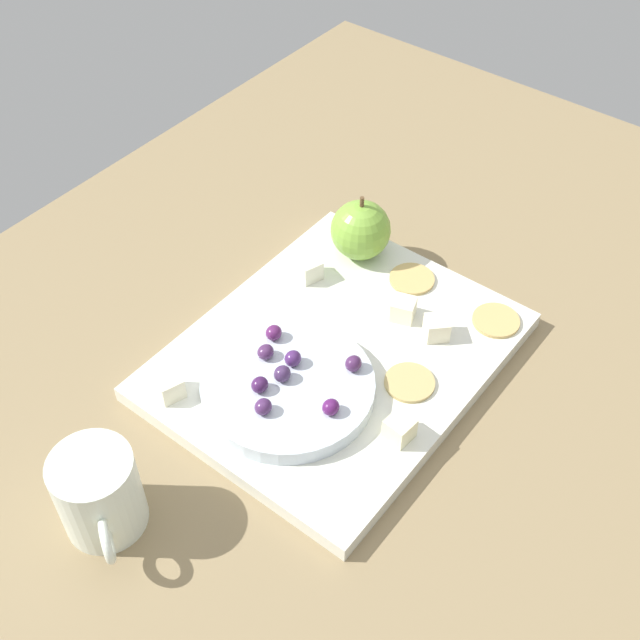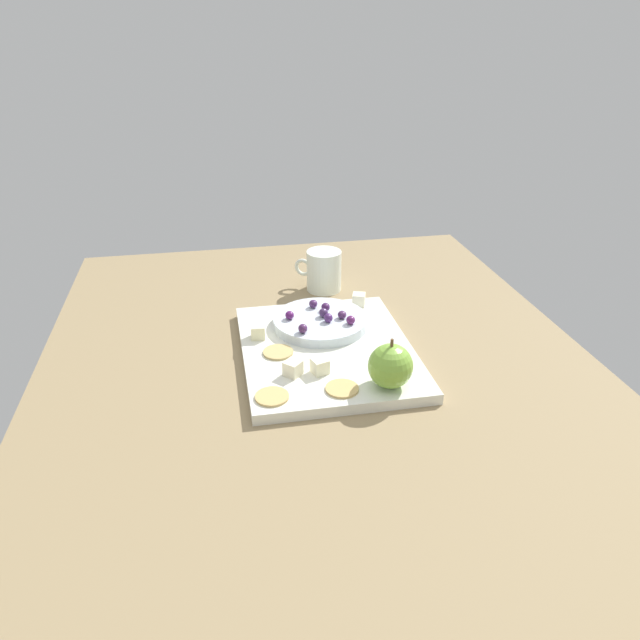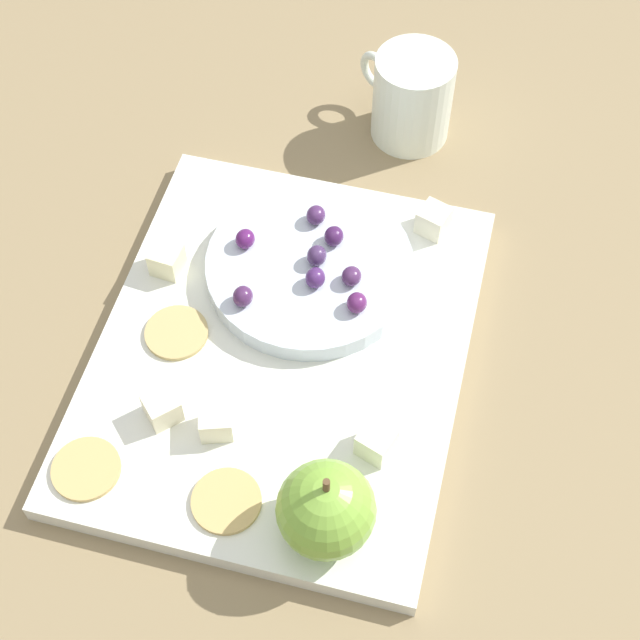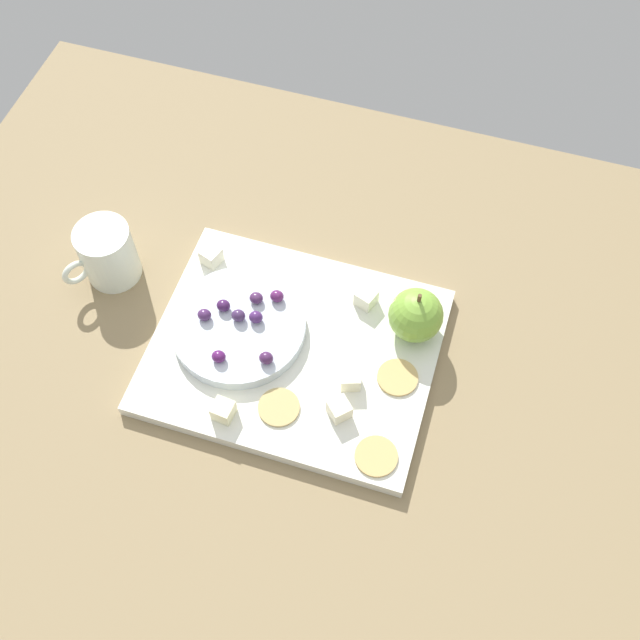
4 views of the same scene
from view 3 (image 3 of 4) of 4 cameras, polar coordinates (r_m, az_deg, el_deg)
table at (r=80.93cm, az=-3.93°, el=-4.62°), size 121.65×96.26×4.98cm
platter at (r=78.98cm, az=-2.25°, el=-1.98°), size 36.45×29.46×1.88cm
serving_dish at (r=81.52cm, az=-0.62°, el=3.12°), size 17.61×17.61×1.83cm
apple_whole at (r=67.89cm, az=0.36°, el=-11.18°), size 7.08×7.08×7.08cm
apple_stem at (r=64.08cm, az=0.38°, el=-9.78°), size 0.50×0.50×1.20cm
cheese_cube_0 at (r=73.80cm, az=-6.19°, el=-6.01°), size 3.13×3.13×2.47cm
cheese_cube_1 at (r=74.92cm, az=-9.35°, el=-5.15°), size 3.49×3.49×2.47cm
cheese_cube_2 at (r=72.71cm, az=3.35°, el=-7.25°), size 3.15×3.15×2.47cm
cheese_cube_3 at (r=82.63cm, az=-9.07°, el=3.54°), size 2.70×2.70×2.47cm
cheese_cube_4 at (r=84.88cm, az=6.75°, el=5.90°), size 3.13×3.13×2.47cm
cracker_0 at (r=72.09cm, az=-5.58°, el=-10.64°), size 5.22×5.22×0.40cm
cracker_1 at (r=74.87cm, az=-13.71°, el=-8.58°), size 5.22×5.22×0.40cm
cracker_2 at (r=79.51cm, az=-8.51°, el=-0.75°), size 5.22×5.22×0.40cm
grape_0 at (r=78.99cm, az=1.88°, el=2.61°), size 1.80×1.62×1.47cm
grape_1 at (r=81.42cm, az=0.83°, el=5.00°), size 1.80×1.62×1.59cm
grape_2 at (r=80.07cm, az=-0.20°, el=3.84°), size 1.80×1.62×1.70cm
grape_3 at (r=81.50cm, az=-4.46°, el=4.82°), size 1.80×1.62×1.55cm
grape_4 at (r=82.87cm, az=-0.25°, el=6.24°), size 1.80×1.62×1.57cm
grape_5 at (r=77.91cm, az=-4.60°, el=1.41°), size 1.80×1.62×1.65cm
grape_6 at (r=78.72cm, az=-0.28°, el=2.52°), size 1.80×1.62×1.67cm
grape_7 at (r=77.39cm, az=2.20°, el=1.03°), size 1.80×1.62×1.59cm
cup at (r=93.19cm, az=5.46°, el=13.03°), size 7.93×9.78×8.87cm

